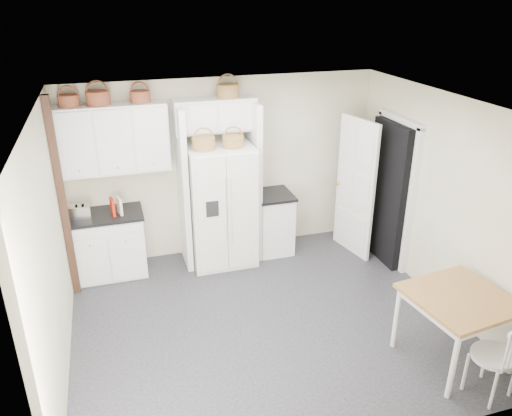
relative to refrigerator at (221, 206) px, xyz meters
name	(u,v)px	position (x,y,z in m)	size (l,w,h in m)	color
floor	(266,321)	(0.15, -1.61, -0.87)	(4.50, 4.50, 0.00)	black
ceiling	(268,107)	(0.15, -1.61, 1.73)	(4.50, 4.50, 0.00)	white
wall_back	(224,167)	(0.15, 0.39, 0.43)	(4.50, 4.50, 0.00)	#BBB28E
wall_left	(50,253)	(-2.10, -1.61, 0.43)	(4.00, 4.00, 0.00)	#BBB28E
wall_right	(441,201)	(2.40, -1.61, 0.43)	(4.00, 4.00, 0.00)	#BBB28E
refrigerator	(221,206)	(0.00, 0.00, 0.00)	(0.90, 0.73, 1.75)	white
base_cab_left	(109,245)	(-1.58, 0.09, -0.43)	(0.95, 0.60, 0.88)	white
base_cab_right	(273,223)	(0.81, 0.09, -0.43)	(0.51, 0.61, 0.89)	white
dining_table	(455,328)	(1.85, -2.83, -0.47)	(0.96, 0.96, 0.80)	olive
windsor_chair	(494,355)	(1.88, -3.36, -0.41)	(0.45, 0.41, 0.92)	white
counter_left	(105,215)	(-1.58, 0.09, 0.03)	(0.99, 0.64, 0.04)	black
counter_right	(273,195)	(0.81, 0.09, 0.03)	(0.55, 0.65, 0.04)	black
toaster	(81,212)	(-1.88, 0.00, 0.14)	(0.27, 0.16, 0.19)	silver
cookbook_red	(112,207)	(-1.47, 0.01, 0.16)	(0.03, 0.16, 0.24)	red
cookbook_cream	(120,206)	(-1.38, 0.01, 0.16)	(0.03, 0.16, 0.23)	beige
basket_upper_a	(69,101)	(-1.83, 0.22, 1.55)	(0.26, 0.26, 0.15)	brown
basket_upper_b	(98,98)	(-1.48, 0.22, 1.56)	(0.29, 0.29, 0.17)	brown
basket_upper_c	(140,97)	(-0.97, 0.22, 1.55)	(0.26, 0.26, 0.15)	brown
basket_bridge_b	(228,91)	(0.19, 0.22, 1.56)	(0.30, 0.30, 0.17)	brown
basket_fridge_a	(204,144)	(-0.23, -0.10, 0.96)	(0.30, 0.30, 0.16)	brown
basket_fridge_b	(233,142)	(0.17, -0.10, 0.95)	(0.29, 0.29, 0.15)	brown
upper_cabinet	(114,139)	(-1.35, 0.22, 1.03)	(1.40, 0.34, 0.90)	white
bridge_cabinet	(215,115)	(0.00, 0.22, 1.25)	(1.12, 0.34, 0.45)	white
fridge_panel_left	(183,189)	(-0.51, 0.09, 0.28)	(0.08, 0.60, 2.30)	white
fridge_panel_right	(254,181)	(0.51, 0.09, 0.28)	(0.08, 0.60, 2.30)	white
trim_post	(62,201)	(-2.05, -0.26, 0.43)	(0.09, 0.09, 2.60)	black
doorway_void	(389,193)	(2.31, -0.61, 0.15)	(0.18, 0.85, 2.05)	black
door_slab	(355,188)	(1.95, -0.27, 0.15)	(0.80, 0.04, 2.05)	white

